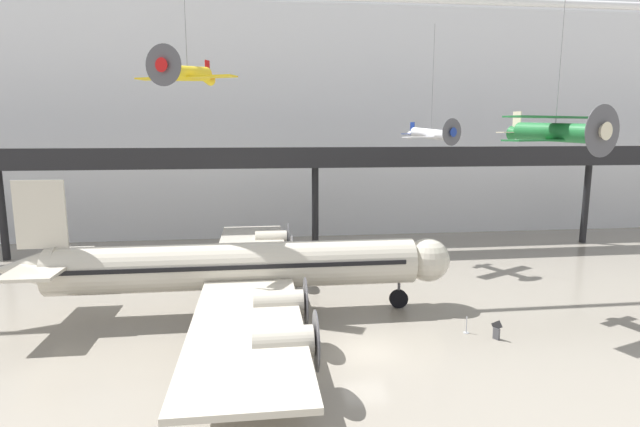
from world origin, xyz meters
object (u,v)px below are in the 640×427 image
at_px(suspended_plane_green_biplane, 555,132).
at_px(info_sign_pedestal, 496,332).
at_px(suspended_plane_yellow_lowwing, 187,74).
at_px(suspended_plane_white_twin, 431,134).
at_px(stanchion_barrier, 466,328).
at_px(airliner_silver_main, 236,267).

distance_m(suspended_plane_green_biplane, info_sign_pedestal, 12.92).
distance_m(suspended_plane_yellow_lowwing, info_sign_pedestal, 25.94).
bearing_deg(suspended_plane_green_biplane, suspended_plane_white_twin, 171.41).
distance_m(suspended_plane_white_twin, info_sign_pedestal, 20.89).
height_order(suspended_plane_green_biplane, stanchion_barrier, suspended_plane_green_biplane).
bearing_deg(airliner_silver_main, stanchion_barrier, -18.91).
relative_size(suspended_plane_yellow_lowwing, suspended_plane_green_biplane, 0.66).
bearing_deg(airliner_silver_main, suspended_plane_yellow_lowwing, 137.50).
xyz_separation_m(suspended_plane_white_twin, info_sign_pedestal, (-1.63, -17.27, -11.63)).
bearing_deg(suspended_plane_green_biplane, info_sign_pedestal, -79.43).
height_order(suspended_plane_white_twin, info_sign_pedestal, suspended_plane_white_twin).
bearing_deg(suspended_plane_green_biplane, suspended_plane_yellow_lowwing, -124.52).
xyz_separation_m(airliner_silver_main, stanchion_barrier, (14.25, -4.96, -3.03)).
height_order(stanchion_barrier, info_sign_pedestal, info_sign_pedestal).
height_order(airliner_silver_main, suspended_plane_yellow_lowwing, suspended_plane_yellow_lowwing).
bearing_deg(suspended_plane_white_twin, suspended_plane_yellow_lowwing, -93.92).
height_order(airliner_silver_main, suspended_plane_white_twin, suspended_plane_white_twin).
bearing_deg(airliner_silver_main, info_sign_pedestal, -20.95).
xyz_separation_m(suspended_plane_yellow_lowwing, info_sign_pedestal, (18.63, -8.83, -15.75)).
distance_m(suspended_plane_white_twin, stanchion_barrier, 20.21).
bearing_deg(stanchion_barrier, suspended_plane_white_twin, 79.34).
bearing_deg(suspended_plane_yellow_lowwing, info_sign_pedestal, 89.73).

